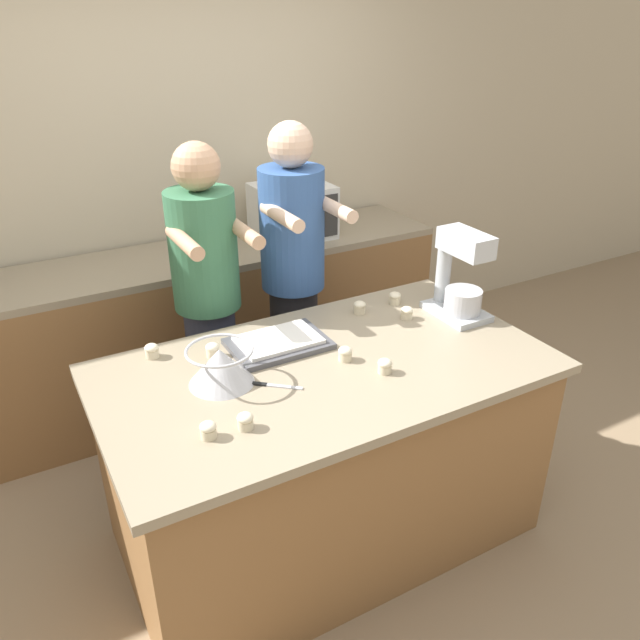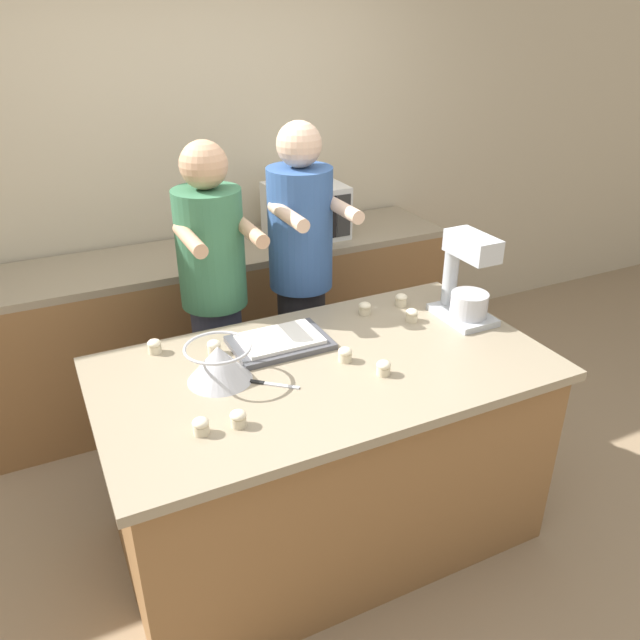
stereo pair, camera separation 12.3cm
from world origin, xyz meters
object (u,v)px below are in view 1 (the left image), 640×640
Objects in this scene: person_left at (209,308)px; cupcake_8 at (360,307)px; stand_mixer at (460,279)px; cupcake_4 at (245,421)px; cupcake_6 at (152,351)px; baking_tray at (278,343)px; cupcake_7 at (208,430)px; person_right at (294,285)px; cupcake_0 at (385,366)px; cupcake_2 at (213,350)px; knife at (271,385)px; cupcake_3 at (395,298)px; cupcake_1 at (407,313)px; mixing_bowl at (220,365)px; microwave_oven at (293,211)px; cupcake_5 at (345,354)px.

person_left is 0.73m from cupcake_8.
person_left is 1.19m from stand_mixer.
cupcake_6 is at bearing 102.75° from cupcake_4.
baking_tray is 6.77× the size of cupcake_7.
person_right is at bearing 56.90° from baking_tray.
stand_mixer is 6.73× the size of cupcake_8.
cupcake_0 and cupcake_2 have the same top height.
cupcake_8 is (0.14, -0.41, 0.01)m from person_right.
cupcake_3 is (0.84, 0.38, 0.03)m from knife.
cupcake_2 is at bearing 170.74° from stand_mixer.
cupcake_1 is 0.22m from cupcake_8.
mixing_bowl is 0.32m from cupcake_4.
mixing_bowl is 4.27× the size of cupcake_2.
cupcake_2 is at bearing 81.66° from cupcake_4.
cupcake_1 is at bearing -6.77° from cupcake_2.
stand_mixer is at bearing -12.51° from cupcake_6.
microwave_oven is (0.32, 0.64, 0.17)m from person_right.
cupcake_0 is (0.59, -0.24, -0.05)m from mixing_bowl.
cupcake_5 and cupcake_7 have the same top height.
cupcake_0 and cupcake_6 have the same top height.
cupcake_1 is (0.30, -0.56, 0.01)m from person_right.
person_left reaches higher than stand_mixer.
knife is (-0.49, -0.78, -0.02)m from person_right.
cupcake_3 is 1.00× the size of cupcake_6.
stand_mixer reaches higher than cupcake_2.
mixing_bowl is at bearing 157.54° from cupcake_0.
cupcake_6 is 0.97m from cupcake_8.
cupcake_1 is (0.80, 0.21, 0.03)m from knife.
cupcake_3 reaches higher than knife.
person_right is 28.48× the size of cupcake_7.
cupcake_2 and cupcake_4 have the same top height.
cupcake_6 is (-0.50, 0.17, 0.01)m from baking_tray.
person_left is 0.81m from cupcake_5.
person_right reaches higher than cupcake_5.
cupcake_5 is at bearing -30.95° from cupcake_6.
stand_mixer is at bearing 9.06° from cupcake_5.
cupcake_2 is at bearing 109.23° from knife.
cupcake_0 and cupcake_5 have the same top height.
baking_tray is 6.77× the size of cupcake_1.
cupcake_8 is (0.97, -0.07, 0.00)m from cupcake_6.
microwave_oven is 1.64m from knife.
cupcake_8 is (0.75, 0.05, 0.00)m from cupcake_2.
cupcake_7 is at bearing -166.47° from stand_mixer.
cupcake_5 is (0.54, 0.23, 0.00)m from cupcake_4.
baking_tray is 1.33m from microwave_oven.
cupcake_7 is (-0.35, -0.96, 0.03)m from person_left.
cupcake_2 and cupcake_6 have the same top height.
mixing_bowl is at bearing -165.19° from cupcake_3.
cupcake_5 is at bearing -51.82° from baking_tray.
cupcake_8 is (0.64, 0.37, 0.03)m from knife.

